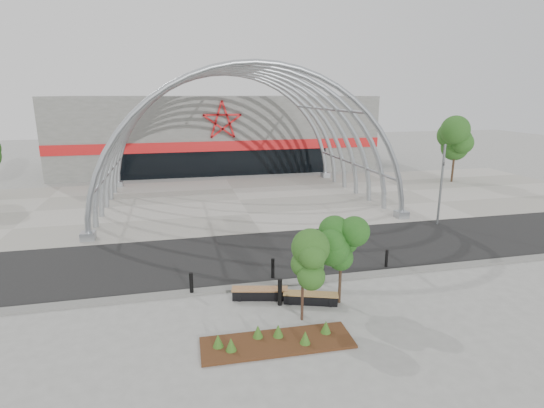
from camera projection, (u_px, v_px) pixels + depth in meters
The scene contains 18 objects.
ground at pixel (292, 281), 19.22m from camera, with size 140.00×140.00×0.00m, color gray.
road at pixel (274, 253), 22.51m from camera, with size 140.00×7.00×0.02m, color black.
forecourt at pixel (239, 200), 33.82m from camera, with size 60.00×17.00×0.04m, color #9B988D.
kerb at pixel (293, 282), 18.97m from camera, with size 60.00×0.50×0.12m, color #62625E.
arena_building at pixel (215, 131), 49.75m from camera, with size 34.00×15.24×8.00m.
vault_canopy at pixel (239, 200), 33.82m from camera, with size 20.80×15.80×20.36m.
planting_bed at pixel (275, 340), 14.36m from camera, with size 5.20×1.72×0.55m.
signal_pole at pixel (441, 183), 26.93m from camera, with size 0.15×0.73×5.20m.
street_tree_0 at pixel (303, 262), 15.34m from camera, with size 1.41×1.41×3.21m.
street_tree_1 at pixel (342, 243), 16.61m from camera, with size 1.51×1.51×3.57m.
bench_0 at pixel (260, 294), 17.48m from camera, with size 2.36×1.02×0.48m.
bench_1 at pixel (311, 298), 17.10m from camera, with size 2.24×1.18×0.46m.
bollard_0 at pixel (191, 284), 17.78m from camera, with size 0.16×0.16×0.99m, color black.
bollard_1 at pixel (273, 268), 19.41m from camera, with size 0.15×0.15×0.96m, color black.
bollard_2 at pixel (280, 292), 16.91m from camera, with size 0.18×0.18×1.11m, color black.
bollard_3 at pixel (322, 274), 18.84m from camera, with size 0.15×0.15×0.94m, color black.
bollard_4 at pixel (387, 258), 20.69m from camera, with size 0.14×0.14×0.88m, color black.
bg_tree_1 at pixel (456, 138), 39.71m from camera, with size 2.70×2.70×5.91m.
Camera 1 is at (-4.89, -17.05, 8.22)m, focal length 28.00 mm.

